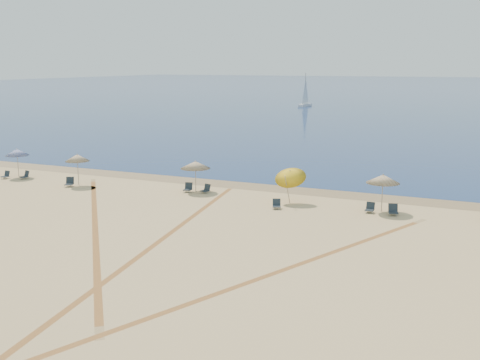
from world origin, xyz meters
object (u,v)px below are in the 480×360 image
object	(u,v)px
umbrella_0	(17,152)
umbrella_4	(383,179)
umbrella_3	(290,175)
chair_6	(370,208)
chair_1	(25,175)
umbrella_2	(195,165)
chair_7	(393,210)
chair_4	(206,189)
chair_0	(6,175)
chair_3	(188,188)
umbrella_1	(77,158)
sailboat_1	(305,96)
chair_2	(70,182)
chair_5	(277,204)

from	to	relation	value
umbrella_0	umbrella_4	xyz separation A→B (m)	(30.57, 0.53, 0.04)
umbrella_3	chair_6	size ratio (longest dim) A/B	4.23
umbrella_0	chair_1	world-z (taller)	umbrella_0
umbrella_2	chair_1	world-z (taller)	umbrella_2
chair_1	chair_6	world-z (taller)	chair_1
umbrella_3	chair_7	size ratio (longest dim) A/B	3.39
umbrella_0	chair_4	bearing A→B (deg)	2.98
chair_7	chair_0	bearing A→B (deg)	166.16
chair_3	chair_7	world-z (taller)	chair_7
umbrella_4	chair_6	bearing A→B (deg)	-142.90
umbrella_1	umbrella_3	world-z (taller)	umbrella_3
chair_3	umbrella_3	bearing A→B (deg)	-12.01
umbrella_1	chair_3	size ratio (longest dim) A/B	3.39
chair_3	sailboat_1	world-z (taller)	sailboat_1
umbrella_0	umbrella_3	bearing A→B (deg)	0.93
umbrella_1	chair_7	size ratio (longest dim) A/B	3.12
umbrella_1	chair_4	size ratio (longest dim) A/B	3.35
chair_3	umbrella_0	bearing A→B (deg)	172.75
chair_6	chair_7	xyz separation A→B (m)	(1.49, -0.08, 0.02)
chair_7	chair_1	bearing A→B (deg)	165.24
chair_2	sailboat_1	xyz separation A→B (m)	(-7.02, 89.82, 1.96)
umbrella_2	chair_5	size ratio (longest dim) A/B	3.09
umbrella_1	chair_0	xyz separation A→B (m)	(-7.52, -0.15, -1.96)
umbrella_3	chair_6	distance (m)	5.92
umbrella_2	chair_6	xyz separation A→B (m)	(13.38, -1.07, -1.76)
umbrella_3	chair_2	bearing A→B (deg)	-174.68
chair_0	chair_2	world-z (taller)	chair_2
chair_5	sailboat_1	xyz separation A→B (m)	(-24.48, 89.98, 2.00)
chair_0	chair_1	world-z (taller)	chair_1
chair_2	chair_4	bearing A→B (deg)	-12.16
chair_6	umbrella_1	bearing A→B (deg)	-176.07
chair_4	umbrella_4	bearing A→B (deg)	15.25
chair_0	chair_6	distance (m)	30.52
umbrella_3	chair_5	size ratio (longest dim) A/B	3.62
umbrella_4	chair_2	xyz separation A→B (m)	(-24.09, -1.80, -1.87)
chair_1	chair_3	xyz separation A→B (m)	(15.04, 1.03, 0.00)
umbrella_0	umbrella_2	bearing A→B (deg)	3.80
umbrella_4	chair_2	distance (m)	24.23
umbrella_3	chair_1	xyz separation A→B (m)	(-23.23, -0.71, -1.71)
umbrella_3	chair_2	world-z (taller)	umbrella_3
umbrella_1	chair_5	world-z (taller)	umbrella_1
umbrella_0	umbrella_2	size ratio (longest dim) A/B	1.04
umbrella_2	chair_2	bearing A→B (deg)	-166.77
chair_2	umbrella_0	bearing A→B (deg)	145.65
chair_0	chair_7	distance (m)	32.01
chair_1	chair_2	size ratio (longest dim) A/B	0.89
umbrella_3	chair_4	xyz separation A→B (m)	(-6.77, 0.52, -1.72)
umbrella_1	chair_7	distance (m)	24.57
umbrella_2	chair_2	world-z (taller)	umbrella_2
chair_3	chair_5	world-z (taller)	chair_3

